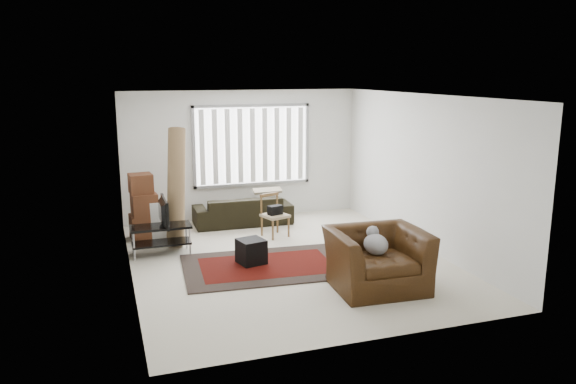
% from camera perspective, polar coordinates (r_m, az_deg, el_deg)
% --- Properties ---
extents(room, '(6.00, 6.02, 2.71)m').
position_cam_1_polar(room, '(9.46, -0.82, 4.17)').
color(room, beige).
rests_on(room, ground).
extents(persian_rug, '(2.76, 1.94, 0.02)m').
position_cam_1_polar(persian_rug, '(9.10, -2.21, -7.51)').
color(persian_rug, black).
rests_on(persian_rug, ground).
extents(tv_stand, '(1.02, 0.46, 0.51)m').
position_cam_1_polar(tv_stand, '(9.82, -12.79, -4.14)').
color(tv_stand, black).
rests_on(tv_stand, ground).
extents(tv, '(0.11, 0.83, 0.47)m').
position_cam_1_polar(tv, '(9.72, -12.89, -1.99)').
color(tv, black).
rests_on(tv, tv_stand).
extents(subwoofer, '(0.48, 0.48, 0.40)m').
position_cam_1_polar(subwoofer, '(9.15, -3.75, -6.03)').
color(subwoofer, black).
rests_on(subwoofer, persian_rug).
extents(moving_boxes, '(0.54, 0.51, 1.23)m').
position_cam_1_polar(moving_boxes, '(10.79, -14.48, -1.65)').
color(moving_boxes, brown).
rests_on(moving_boxes, ground).
extents(white_flatpack, '(0.61, 0.26, 0.76)m').
position_cam_1_polar(white_flatpack, '(10.43, -12.09, -3.08)').
color(white_flatpack, silver).
rests_on(white_flatpack, ground).
extents(rolled_rug, '(0.58, 0.99, 2.10)m').
position_cam_1_polar(rolled_rug, '(10.30, -11.29, 0.59)').
color(rolled_rug, brown).
rests_on(rolled_rug, ground).
extents(sofa, '(2.00, 0.90, 0.76)m').
position_cam_1_polar(sofa, '(11.51, -4.63, -1.42)').
color(sofa, black).
rests_on(sofa, ground).
extents(side_chair, '(0.55, 0.55, 0.81)m').
position_cam_1_polar(side_chair, '(10.61, -1.38, -2.17)').
color(side_chair, '#8C7A5B').
rests_on(side_chair, ground).
extents(armchair, '(1.39, 1.23, 0.98)m').
position_cam_1_polar(armchair, '(8.18, 9.06, -6.36)').
color(armchair, '#351D0A').
rests_on(armchair, ground).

